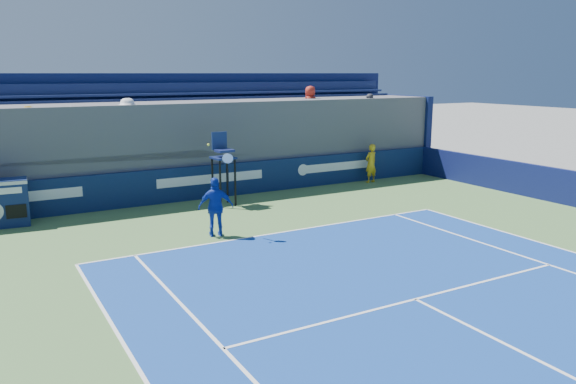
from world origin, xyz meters
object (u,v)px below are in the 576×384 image
umpire_chair (223,161)px  tennis_player (216,207)px  match_clock (4,202)px  ball_person (371,163)px

umpire_chair → tennis_player: size_ratio=0.96×
tennis_player → match_clock: bearing=141.1°
match_clock → tennis_player: size_ratio=0.54×
ball_person → umpire_chair: umpire_chair is taller
ball_person → match_clock: bearing=-8.6°
ball_person → umpire_chair: 6.90m
umpire_chair → tennis_player: 3.81m
ball_person → tennis_player: 9.43m
match_clock → umpire_chair: size_ratio=0.56×
ball_person → tennis_player: (-8.49, -4.10, 0.03)m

